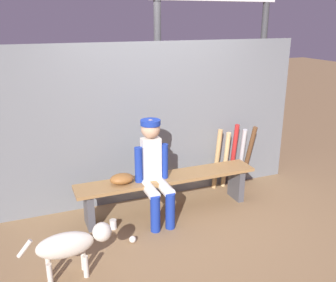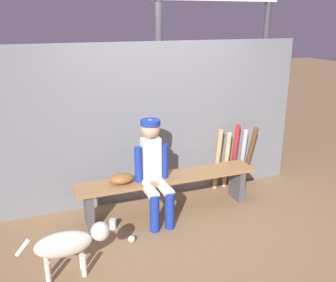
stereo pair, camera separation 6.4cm
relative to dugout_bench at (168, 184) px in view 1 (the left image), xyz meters
name	(u,v)px [view 1 (the left image)]	position (x,y,z in m)	size (l,w,h in m)	color
ground_plane	(168,211)	(0.00, 0.00, -0.36)	(30.00, 30.00, 0.00)	olive
chainlink_fence	(154,123)	(0.00, 0.47, 0.66)	(4.04, 0.03, 2.03)	slate
dugout_bench	(168,184)	(0.00, 0.00, 0.00)	(2.25, 0.36, 0.47)	olive
player_seated	(154,168)	(-0.21, -0.11, 0.29)	(0.41, 0.55, 1.20)	silver
baseball_glove	(122,179)	(-0.57, 0.00, 0.17)	(0.28, 0.20, 0.12)	brown
bat_wood_tan	(217,159)	(0.87, 0.35, 0.08)	(0.06, 0.06, 0.88)	tan
bat_wood_natural	(226,160)	(1.00, 0.34, 0.06)	(0.06, 0.06, 0.84)	tan
bat_aluminum_red	(233,155)	(1.13, 0.36, 0.10)	(0.06, 0.06, 0.93)	#B22323
bat_aluminum_silver	(241,157)	(1.25, 0.33, 0.07)	(0.06, 0.06, 0.85)	#B7B7BC
bat_wood_dark	(248,155)	(1.35, 0.31, 0.09)	(0.06, 0.06, 0.90)	brown
baseball	(133,239)	(-0.61, -0.51, -0.32)	(0.07, 0.07, 0.07)	white
cup_on_ground	(113,224)	(-0.74, -0.15, -0.31)	(0.08, 0.08, 0.11)	silver
cup_on_bench	(144,173)	(-0.28, 0.07, 0.16)	(0.08, 0.08, 0.11)	#1E47AD
scoreboard	(219,7)	(1.24, 1.12, 2.08)	(2.26, 0.27, 3.48)	#3F3F42
dog	(72,244)	(-1.28, -0.83, -0.02)	(0.84, 0.20, 0.49)	beige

